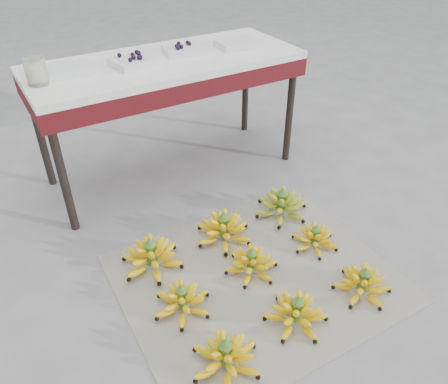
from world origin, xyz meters
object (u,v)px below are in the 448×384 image
tray_left (136,61)px  bunch_back_right (281,205)px  bunch_mid_center (252,263)px  tray_right (185,49)px  bunch_front_right (362,284)px  bunch_back_left (152,257)px  bunch_mid_left (182,301)px  bunch_front_center (296,313)px  bunch_front_left (226,357)px  tray_far_right (238,44)px  tray_far_left (68,70)px  vendor_table (167,73)px  bunch_back_center (224,230)px  newspaper_mat (256,278)px  glass_jar (36,72)px  bunch_mid_right (315,239)px

tray_left → bunch_back_right: bearing=-55.8°
bunch_mid_center → tray_right: size_ratio=1.26×
bunch_front_right → bunch_back_right: 0.66m
bunch_back_left → bunch_mid_center: bearing=-40.8°
bunch_mid_left → tray_left: tray_left is taller
bunch_front_center → bunch_back_left: 0.74m
bunch_front_left → tray_far_right: (0.93, 1.39, 0.71)m
tray_far_left → vendor_table: bearing=-3.3°
bunch_front_center → bunch_mid_center: bearing=71.6°
bunch_front_left → tray_far_left: bearing=93.6°
bunch_mid_center → bunch_back_left: size_ratio=1.03×
bunch_back_center → bunch_back_right: 0.39m
newspaper_mat → tray_left: 1.32m
bunch_front_left → bunch_back_center: (0.38, 0.65, 0.00)m
bunch_mid_left → tray_left: bearing=75.8°
bunch_back_center → bunch_mid_center: bearing=-82.6°
tray_far_right → glass_jar: glass_jar is taller
bunch_front_center → bunch_mid_right: 0.51m
tray_far_left → tray_right: tray_right is taller
glass_jar → bunch_front_center: bearing=-65.8°
newspaper_mat → glass_jar: (-0.61, 1.05, 0.81)m
bunch_mid_left → tray_far_right: 1.58m
bunch_mid_left → bunch_back_left: 0.32m
bunch_mid_left → bunch_mid_right: bunch_mid_left is taller
bunch_back_right → bunch_front_center: bearing=-97.6°
bunch_mid_right → bunch_back_center: bearing=159.0°
vendor_table → tray_right: 0.18m
bunch_front_center → tray_far_left: 1.65m
bunch_front_center → glass_jar: size_ratio=2.62×
bunch_back_center → bunch_mid_right: bearing=-28.4°
bunch_mid_right → bunch_back_left: bearing=176.0°
bunch_front_center → bunch_back_left: size_ratio=1.02×
bunch_back_right → glass_jar: glass_jar is taller
bunch_front_left → bunch_front_right: (0.73, 0.00, -0.00)m
newspaper_mat → bunch_front_right: (0.36, -0.32, 0.06)m
bunch_back_right → bunch_mid_center: bearing=-119.1°
bunch_front_left → bunch_front_center: bearing=4.6°
vendor_table → tray_right: tray_right is taller
bunch_mid_center → tray_far_right: 1.36m
newspaper_mat → bunch_back_center: (0.01, 0.32, 0.07)m
tray_right → bunch_mid_left: bearing=-119.0°
bunch_mid_right → tray_far_left: size_ratio=1.15×
glass_jar → newspaper_mat: bearing=-59.8°
bunch_front_center → bunch_front_right: 0.37m
bunch_back_center → glass_jar: (-0.62, 0.73, 0.74)m
bunch_front_center → bunch_back_right: bunch_back_right is taller
bunch_front_left → tray_left: (0.28, 1.40, 0.71)m
bunch_back_right → vendor_table: size_ratio=0.26×
tray_far_left → glass_jar: 0.18m
bunch_back_left → bunch_back_right: same height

